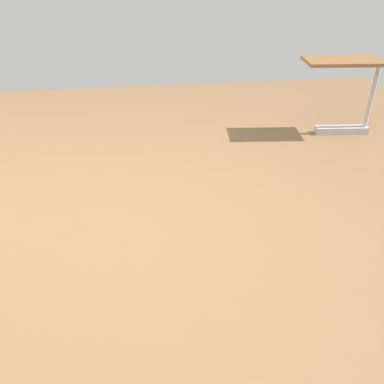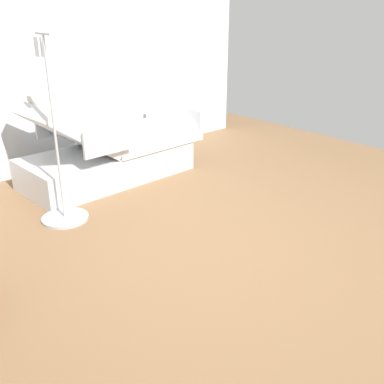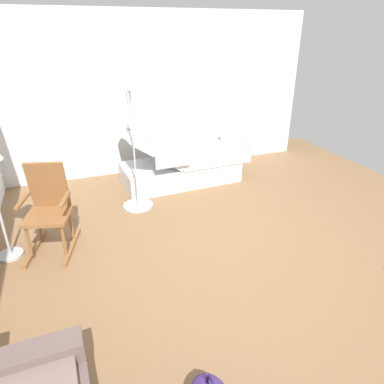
# 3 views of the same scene
# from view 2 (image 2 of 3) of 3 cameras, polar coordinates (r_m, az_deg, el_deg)

# --- Properties ---
(ground_plane) EXTENTS (7.29, 7.29, 0.00)m
(ground_plane) POSITION_cam_2_polar(r_m,az_deg,el_deg) (3.77, 5.60, -7.68)
(ground_plane) COLOR olive
(side_wall) EXTENTS (0.10, 5.59, 2.70)m
(side_wall) POSITION_cam_2_polar(r_m,az_deg,el_deg) (5.72, -16.77, 16.34)
(side_wall) COLOR silver
(side_wall) RESTS_ON ground
(hospital_bed) EXTENTS (1.08, 2.10, 1.13)m
(hospital_bed) POSITION_cam_2_polar(r_m,az_deg,el_deg) (5.29, -10.64, 4.92)
(hospital_bed) COLOR silver
(hospital_bed) RESTS_ON ground
(iv_pole) EXTENTS (0.44, 0.44, 1.69)m
(iv_pole) POSITION_cam_2_polar(r_m,az_deg,el_deg) (4.37, -16.17, -0.40)
(iv_pole) COLOR #B2B5BA
(iv_pole) RESTS_ON ground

